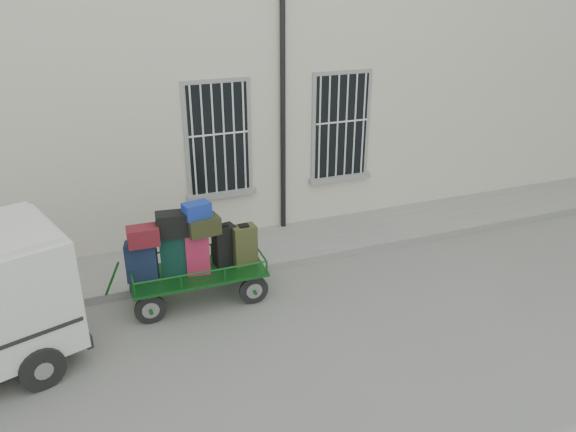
% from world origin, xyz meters
% --- Properties ---
extents(ground, '(80.00, 80.00, 0.00)m').
position_xyz_m(ground, '(0.00, 0.00, 0.00)').
color(ground, slate).
rests_on(ground, ground).
extents(building, '(24.00, 5.15, 6.00)m').
position_xyz_m(building, '(0.00, 5.50, 3.00)').
color(building, beige).
rests_on(building, ground).
extents(sidewalk, '(24.00, 1.70, 0.15)m').
position_xyz_m(sidewalk, '(0.00, 2.20, 0.07)').
color(sidewalk, gray).
rests_on(sidewalk, ground).
extents(luggage_cart, '(2.69, 1.08, 1.87)m').
position_xyz_m(luggage_cart, '(-1.51, 0.82, 0.95)').
color(luggage_cart, black).
rests_on(luggage_cart, ground).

